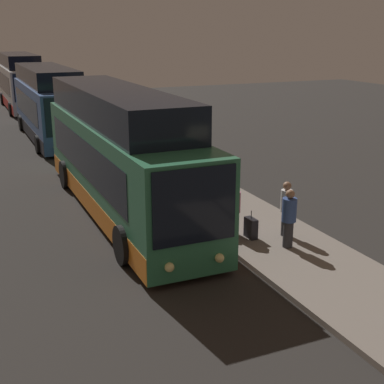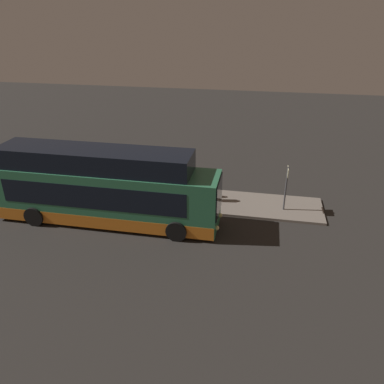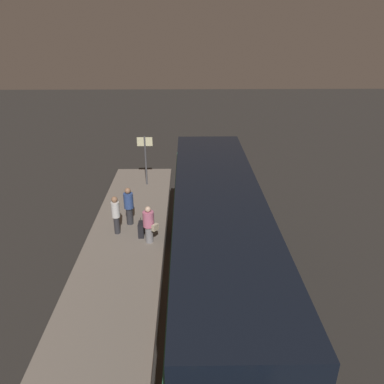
{
  "view_description": "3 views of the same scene",
  "coord_description": "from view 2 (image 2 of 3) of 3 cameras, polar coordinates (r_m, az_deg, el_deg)",
  "views": [
    {
      "loc": [
        15.13,
        -5.01,
        6.08
      ],
      "look_at": [
        2.71,
        0.47,
        1.93
      ],
      "focal_mm": 50.0,
      "sensor_mm": 36.0,
      "label": 1
    },
    {
      "loc": [
        6.14,
        -17.1,
        10.57
      ],
      "look_at": [
        2.71,
        0.47,
        1.93
      ],
      "focal_mm": 35.0,
      "sensor_mm": 36.0,
      "label": 2
    },
    {
      "loc": [
        -10.95,
        0.69,
        8.15
      ],
      "look_at": [
        2.71,
        0.47,
        1.93
      ],
      "focal_mm": 35.0,
      "sensor_mm": 36.0,
      "label": 3
    }
  ],
  "objects": [
    {
      "name": "ground",
      "position": [
        21.02,
        -7.55,
        -4.68
      ],
      "size": [
        80.0,
        80.0,
        0.0
      ],
      "primitive_type": "plane",
      "color": "#2B2826"
    },
    {
      "name": "bus_lead",
      "position": [
        20.74,
        -13.26,
        0.24
      ],
      "size": [
        12.37,
        2.73,
        4.2
      ],
      "color": "#2D704C",
      "rests_on": "ground"
    },
    {
      "name": "passenger_boarding",
      "position": [
        22.55,
        2.89,
        0.78
      ],
      "size": [
        0.53,
        0.53,
        1.69
      ],
      "rotation": [
        0.0,
        0.0,
        1.19
      ],
      "color": "#2D2D33",
      "rests_on": "platform"
    },
    {
      "name": "sign_post",
      "position": [
        21.81,
        14.2,
        1.38
      ],
      "size": [
        0.1,
        0.79,
        2.67
      ],
      "color": "#4C4C51",
      "rests_on": "platform"
    },
    {
      "name": "passenger_waiting",
      "position": [
        21.95,
        -1.36,
        -0.17
      ],
      "size": [
        0.64,
        0.7,
        1.57
      ],
      "rotation": [
        0.0,
        0.0,
        2.53
      ],
      "color": "gray",
      "rests_on": "platform"
    },
    {
      "name": "passenger_with_bags",
      "position": [
        23.03,
        1.11,
        1.38
      ],
      "size": [
        0.47,
        0.47,
        1.67
      ],
      "rotation": [
        0.0,
        0.0,
        2.53
      ],
      "color": "#2D2D33",
      "rests_on": "platform"
    },
    {
      "name": "suitcase",
      "position": [
        22.43,
        0.02,
        -1.06
      ],
      "size": [
        0.48,
        0.23,
        0.84
      ],
      "color": "black",
      "rests_on": "platform"
    },
    {
      "name": "platform",
      "position": [
        23.65,
        -5.21,
        -0.7
      ],
      "size": [
        20.0,
        3.16,
        0.15
      ],
      "color": "slate",
      "rests_on": "ground"
    }
  ]
}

